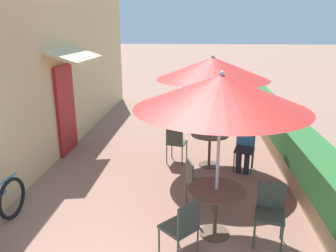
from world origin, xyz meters
TOP-DOWN VIEW (x-y plane):
  - cafe_facade_wall at (-2.54, 5.48)m, footprint 0.98×11.22m
  - planter_hedge at (2.75, 5.51)m, footprint 0.60×10.22m
  - patio_table_near at (1.04, 1.93)m, footprint 0.81×0.81m
  - patio_umbrella_near at (1.04, 1.93)m, footprint 2.32×2.32m
  - cafe_chair_near_left at (1.78, 1.84)m, footprint 0.48×0.48m
  - cafe_chair_near_right at (0.74, 2.62)m, footprint 0.50×0.50m
  - cafe_chair_near_back at (0.58, 1.33)m, footprint 0.57×0.57m
  - patio_table_mid at (1.03, 4.46)m, footprint 0.81×0.81m
  - patio_umbrella_mid at (1.03, 4.46)m, footprint 2.32×2.32m
  - cafe_chair_mid_left at (1.77, 4.35)m, footprint 0.48×0.48m
  - seated_patron_mid_left at (1.74, 4.24)m, footprint 0.41×0.47m
  - cafe_chair_mid_right at (0.28, 4.56)m, footprint 0.48×0.48m

SIDE VIEW (x-z plane):
  - cafe_chair_near_left at x=1.78m, z-range 0.08..0.95m
  - cafe_chair_near_right at x=0.74m, z-range 0.08..0.95m
  - cafe_chair_near_back at x=0.58m, z-range 0.08..0.95m
  - cafe_chair_mid_left at x=1.77m, z-range 0.08..0.95m
  - cafe_chair_mid_right at x=0.28m, z-range 0.08..0.95m
  - planter_hedge at x=2.75m, z-range 0.03..1.04m
  - patio_table_near at x=1.04m, z-range 0.18..0.91m
  - patio_table_mid at x=1.03m, z-range 0.18..0.91m
  - seated_patron_mid_left at x=1.74m, z-range 0.06..1.31m
  - cafe_facade_wall at x=-2.54m, z-range -0.01..4.19m
  - patio_umbrella_near at x=1.04m, z-range 0.93..3.34m
  - patio_umbrella_mid at x=1.03m, z-range 0.93..3.34m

